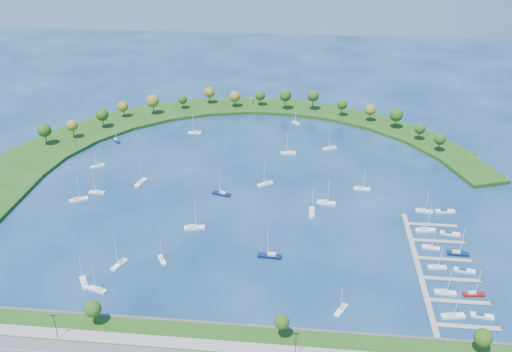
# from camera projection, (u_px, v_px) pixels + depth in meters

# --- Properties ---
(ground) EXTENTS (700.00, 700.00, 0.00)m
(ground) POSITION_uv_depth(u_px,v_px,m) (245.00, 187.00, 279.16)
(ground) COLOR #072441
(ground) RESTS_ON ground
(breakwater) EXTENTS (286.74, 247.64, 2.00)m
(breakwater) POSITION_uv_depth(u_px,v_px,m) (179.00, 143.00, 325.80)
(breakwater) COLOR #1B4512
(breakwater) RESTS_ON ground
(breakwater_trees) EXTENTS (238.25, 89.15, 14.39)m
(breakwater_trees) POSITION_uv_depth(u_px,v_px,m) (238.00, 108.00, 353.15)
(breakwater_trees) COLOR #382314
(breakwater_trees) RESTS_ON breakwater
(harbor_tower) EXTENTS (2.60, 2.60, 3.96)m
(harbor_tower) POSITION_uv_depth(u_px,v_px,m) (251.00, 101.00, 384.09)
(harbor_tower) COLOR gray
(harbor_tower) RESTS_ON breakwater
(dock_system) EXTENTS (24.28, 82.00, 1.60)m
(dock_system) POSITION_uv_depth(u_px,v_px,m) (437.00, 268.00, 217.57)
(dock_system) COLOR gray
(dock_system) RESTS_ON ground
(moored_boat_0) EXTENTS (8.95, 6.17, 12.92)m
(moored_boat_0) POSITION_uv_depth(u_px,v_px,m) (330.00, 148.00, 320.12)
(moored_boat_0) COLOR white
(moored_boat_0) RESTS_ON ground
(moored_boat_1) EXTENTS (9.73, 4.43, 13.81)m
(moored_boat_1) POSITION_uv_depth(u_px,v_px,m) (194.00, 227.00, 243.55)
(moored_boat_1) COLOR white
(moored_boat_1) RESTS_ON ground
(moored_boat_2) EXTENTS (7.74, 4.34, 10.97)m
(moored_boat_2) POSITION_uv_depth(u_px,v_px,m) (98.00, 289.00, 205.37)
(moored_boat_2) COLOR white
(moored_boat_2) RESTS_ON ground
(moored_boat_3) EXTENTS (6.94, 7.23, 11.51)m
(moored_boat_3) POSITION_uv_depth(u_px,v_px,m) (116.00, 140.00, 330.10)
(moored_boat_3) COLOR #0B1A45
(moored_boat_3) RESTS_ON ground
(moored_boat_4) EXTENTS (8.46, 2.98, 12.19)m
(moored_boat_4) POSITION_uv_depth(u_px,v_px,m) (362.00, 188.00, 275.96)
(moored_boat_4) COLOR white
(moored_boat_4) RESTS_ON ground
(moored_boat_5) EXTENTS (6.48, 8.21, 12.18)m
(moored_boat_5) POSITION_uv_depth(u_px,v_px,m) (84.00, 282.00, 208.98)
(moored_boat_5) COLOR white
(moored_boat_5) RESTS_ON ground
(moored_boat_6) EXTENTS (8.45, 6.99, 12.72)m
(moored_boat_6) POSITION_uv_depth(u_px,v_px,m) (265.00, 183.00, 280.49)
(moored_boat_6) COLOR white
(moored_boat_6) RESTS_ON ground
(moored_boat_7) EXTENTS (8.90, 3.38, 12.76)m
(moored_boat_7) POSITION_uv_depth(u_px,v_px,m) (288.00, 152.00, 314.20)
(moored_boat_7) COLOR white
(moored_boat_7) RESTS_ON ground
(moored_boat_8) EXTENTS (5.11, 6.92, 10.11)m
(moored_boat_8) POSITION_uv_depth(u_px,v_px,m) (162.00, 259.00, 222.29)
(moored_boat_8) COLOR white
(moored_boat_8) RESTS_ON ground
(moored_boat_9) EXTENTS (7.97, 2.27, 11.71)m
(moored_boat_9) POSITION_uv_depth(u_px,v_px,m) (97.00, 192.00, 272.64)
(moored_boat_9) COLOR white
(moored_boat_9) RESTS_ON ground
(moored_boat_10) EXTENTS (10.06, 3.34, 14.59)m
(moored_boat_10) POSITION_uv_depth(u_px,v_px,m) (270.00, 255.00, 224.44)
(moored_boat_10) COLOR #0B1A45
(moored_boat_10) RESTS_ON ground
(moored_boat_11) EXTENTS (5.23, 8.41, 12.00)m
(moored_boat_11) POSITION_uv_depth(u_px,v_px,m) (119.00, 264.00, 219.31)
(moored_boat_11) COLOR white
(moored_boat_11) RESTS_ON ground
(moored_boat_12) EXTENTS (4.99, 9.69, 13.72)m
(moored_boat_12) POSITION_uv_depth(u_px,v_px,m) (141.00, 182.00, 281.75)
(moored_boat_12) COLOR white
(moored_boat_12) RESTS_ON ground
(moored_boat_13) EXTENTS (8.62, 3.16, 12.39)m
(moored_boat_13) POSITION_uv_depth(u_px,v_px,m) (195.00, 132.00, 341.09)
(moored_boat_13) COLOR white
(moored_boat_13) RESTS_ON ground
(moored_boat_14) EXTENTS (8.86, 6.69, 13.01)m
(moored_boat_14) POSITION_uv_depth(u_px,v_px,m) (79.00, 199.00, 266.11)
(moored_boat_14) COLOR white
(moored_boat_14) RESTS_ON ground
(moored_boat_15) EXTENTS (6.16, 5.54, 9.55)m
(moored_boat_15) POSITION_uv_depth(u_px,v_px,m) (296.00, 122.00, 356.01)
(moored_boat_15) COLOR white
(moored_boat_15) RESTS_ON ground
(moored_boat_16) EXTENTS (9.72, 5.29, 13.76)m
(moored_boat_16) POSITION_uv_depth(u_px,v_px,m) (222.00, 193.00, 271.19)
(moored_boat_16) COLOR #0B1A45
(moored_boat_16) RESTS_ON ground
(moored_boat_17) EXTENTS (9.60, 4.15, 13.66)m
(moored_boat_17) POSITION_uv_depth(u_px,v_px,m) (326.00, 202.00, 263.31)
(moored_boat_17) COLOR white
(moored_boat_17) RESTS_ON ground
(moored_boat_18) EXTENTS (7.34, 6.27, 11.16)m
(moored_boat_18) POSITION_uv_depth(u_px,v_px,m) (98.00, 166.00, 299.16)
(moored_boat_18) COLOR white
(moored_boat_18) RESTS_ON ground
(moored_boat_19) EXTENTS (2.70, 9.05, 13.22)m
(moored_boat_19) POSITION_uv_depth(u_px,v_px,m) (312.00, 212.00, 255.41)
(moored_boat_19) COLOR white
(moored_boat_19) RESTS_ON ground
(moored_boat_20) EXTENTS (5.42, 7.48, 10.89)m
(moored_boat_20) POSITION_uv_depth(u_px,v_px,m) (341.00, 309.00, 195.35)
(moored_boat_20) COLOR white
(moored_boat_20) RESTS_ON ground
(docked_boat_0) EXTENTS (8.69, 3.70, 12.37)m
(docked_boat_0) POSITION_uv_depth(u_px,v_px,m) (453.00, 315.00, 192.43)
(docked_boat_0) COLOR white
(docked_boat_0) RESTS_ON ground
(docked_boat_1) EXTENTS (8.18, 3.27, 1.62)m
(docked_boat_1) POSITION_uv_depth(u_px,v_px,m) (482.00, 316.00, 192.75)
(docked_boat_1) COLOR white
(docked_boat_1) RESTS_ON ground
(docked_boat_2) EXTENTS (8.18, 2.80, 11.83)m
(docked_boat_2) POSITION_uv_depth(u_px,v_px,m) (445.00, 292.00, 203.84)
(docked_boat_2) COLOR white
(docked_boat_2) RESTS_ON ground
(docked_boat_3) EXTENTS (8.14, 3.08, 11.68)m
(docked_boat_3) POSITION_uv_depth(u_px,v_px,m) (474.00, 294.00, 202.98)
(docked_boat_3) COLOR maroon
(docked_boat_3) RESTS_ON ground
(docked_boat_4) EXTENTS (7.61, 2.60, 11.00)m
(docked_boat_4) POSITION_uv_depth(u_px,v_px,m) (437.00, 267.00, 217.78)
(docked_boat_4) COLOR white
(docked_boat_4) RESTS_ON ground
(docked_boat_5) EXTENTS (8.34, 3.29, 1.66)m
(docked_boat_5) POSITION_uv_depth(u_px,v_px,m) (464.00, 270.00, 215.99)
(docked_boat_5) COLOR white
(docked_boat_5) RESTS_ON ground
(docked_boat_6) EXTENTS (7.49, 3.20, 10.66)m
(docked_boat_6) POSITION_uv_depth(u_px,v_px,m) (431.00, 247.00, 230.00)
(docked_boat_6) COLOR white
(docked_boat_6) RESTS_ON ground
(docked_boat_7) EXTENTS (9.04, 2.87, 13.15)m
(docked_boat_7) POSITION_uv_depth(u_px,v_px,m) (458.00, 253.00, 226.01)
(docked_boat_7) COLOR #0B1A45
(docked_boat_7) RESTS_ON ground
(docked_boat_8) EXTENTS (9.03, 3.72, 12.88)m
(docked_boat_8) POSITION_uv_depth(u_px,v_px,m) (425.00, 229.00, 241.81)
(docked_boat_8) COLOR white
(docked_boat_8) RESTS_ON ground
(docked_boat_9) EXTENTS (8.78, 3.71, 1.73)m
(docked_boat_9) POSITION_uv_depth(u_px,v_px,m) (450.00, 233.00, 239.55)
(docked_boat_9) COLOR white
(docked_boat_9) RESTS_ON ground
(docked_boat_10) EXTENTS (8.19, 3.32, 11.70)m
(docked_boat_10) POSITION_uv_depth(u_px,v_px,m) (424.00, 210.00, 256.68)
(docked_boat_10) COLOR white
(docked_boat_10) RESTS_ON ground
(docked_boat_11) EXTENTS (9.17, 3.49, 1.82)m
(docked_boat_11) POSITION_uv_depth(u_px,v_px,m) (445.00, 211.00, 256.42)
(docked_boat_11) COLOR white
(docked_boat_11) RESTS_ON ground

